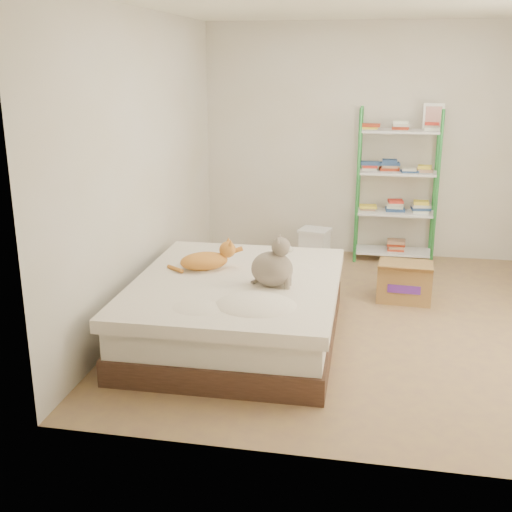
% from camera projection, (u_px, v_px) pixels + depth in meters
% --- Properties ---
extents(room, '(3.81, 4.21, 2.61)m').
position_uv_depth(room, '(367.00, 173.00, 5.23)').
color(room, '#A1834C').
rests_on(room, ground).
extents(bed, '(1.63, 2.02, 0.51)m').
position_uv_depth(bed, '(237.00, 309.00, 5.17)').
color(bed, '#4F3224').
rests_on(bed, ground).
extents(orange_cat, '(0.54, 0.44, 0.19)m').
position_uv_depth(orange_cat, '(204.00, 259.00, 5.30)').
color(orange_cat, orange).
rests_on(orange_cat, bed).
extents(grey_cat, '(0.36, 0.30, 0.40)m').
position_uv_depth(grey_cat, '(272.00, 261.00, 4.89)').
color(grey_cat, gray).
rests_on(grey_cat, bed).
extents(shelf_unit, '(0.89, 0.36, 1.74)m').
position_uv_depth(shelf_unit, '(397.00, 182.00, 7.06)').
color(shelf_unit, green).
rests_on(shelf_unit, ground).
extents(cardboard_box, '(0.52, 0.50, 0.40)m').
position_uv_depth(cardboard_box, '(405.00, 282.00, 6.06)').
color(cardboard_box, olive).
rests_on(cardboard_box, ground).
extents(white_bin, '(0.38, 0.35, 0.37)m').
position_uv_depth(white_bin, '(314.00, 245.00, 7.23)').
color(white_bin, white).
rests_on(white_bin, ground).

